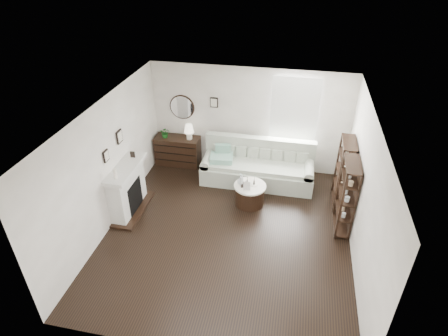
% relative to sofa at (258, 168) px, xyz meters
% --- Properties ---
extents(room, '(5.50, 5.50, 5.50)m').
position_rel_sofa_xyz_m(room, '(0.38, 0.62, 1.24)').
color(room, black).
rests_on(room, ground).
extents(fireplace, '(0.50, 1.40, 1.84)m').
position_rel_sofa_xyz_m(fireplace, '(-2.67, -1.79, 0.19)').
color(fireplace, silver).
rests_on(fireplace, ground).
extents(shelf_unit_far, '(0.30, 0.80, 1.60)m').
position_rel_sofa_xyz_m(shelf_unit_far, '(1.98, -0.53, 0.45)').
color(shelf_unit_far, black).
rests_on(shelf_unit_far, ground).
extents(shelf_unit_near, '(0.30, 0.80, 1.60)m').
position_rel_sofa_xyz_m(shelf_unit_near, '(1.98, -1.43, 0.45)').
color(shelf_unit_near, black).
rests_on(shelf_unit_near, ground).
extents(sofa, '(2.75, 0.95, 1.07)m').
position_rel_sofa_xyz_m(sofa, '(0.00, 0.00, 0.00)').
color(sofa, '#9EA694').
rests_on(sofa, ground).
extents(quilt, '(0.61, 0.52, 0.14)m').
position_rel_sofa_xyz_m(quilt, '(-0.90, -0.14, 0.27)').
color(quilt, '#217C5B').
rests_on(quilt, sofa).
extents(suitcase, '(0.56, 0.25, 0.36)m').
position_rel_sofa_xyz_m(suitcase, '(0.89, -0.02, -0.17)').
color(suitcase, brown).
rests_on(suitcase, ground).
extents(dresser, '(1.18, 0.51, 0.79)m').
position_rel_sofa_xyz_m(dresser, '(-2.21, 0.38, 0.04)').
color(dresser, black).
rests_on(dresser, ground).
extents(table_lamp, '(0.28, 0.28, 0.41)m').
position_rel_sofa_xyz_m(table_lamp, '(-1.87, 0.39, 0.64)').
color(table_lamp, white).
rests_on(table_lamp, dresser).
extents(potted_plant, '(0.30, 0.27, 0.29)m').
position_rel_sofa_xyz_m(potted_plant, '(-2.50, 0.34, 0.58)').
color(potted_plant, '#185619').
rests_on(potted_plant, dresser).
extents(drum_table, '(0.73, 0.73, 0.51)m').
position_rel_sofa_xyz_m(drum_table, '(-0.05, -1.01, -0.10)').
color(drum_table, black).
rests_on(drum_table, ground).
extents(pedestal_table, '(0.41, 0.41, 0.49)m').
position_rel_sofa_xyz_m(pedestal_table, '(-0.21, -1.00, 0.10)').
color(pedestal_table, white).
rests_on(pedestal_table, ground).
extents(eiffel_drum, '(0.12, 0.12, 0.17)m').
position_rel_sofa_xyz_m(eiffel_drum, '(0.03, -0.96, 0.24)').
color(eiffel_drum, black).
rests_on(eiffel_drum, drum_table).
extents(bottle_drum, '(0.07, 0.07, 0.31)m').
position_rel_sofa_xyz_m(bottle_drum, '(-0.23, -1.09, 0.31)').
color(bottle_drum, silver).
rests_on(bottle_drum, drum_table).
extents(card_frame_drum, '(0.16, 0.08, 0.20)m').
position_rel_sofa_xyz_m(card_frame_drum, '(-0.10, -1.19, 0.26)').
color(card_frame_drum, silver).
rests_on(card_frame_drum, drum_table).
extents(eiffel_ped, '(0.12, 0.12, 0.19)m').
position_rel_sofa_xyz_m(eiffel_ped, '(-0.13, -0.98, 0.24)').
color(eiffel_ped, black).
rests_on(eiffel_ped, pedestal_table).
extents(flask_ped, '(0.15, 0.15, 0.27)m').
position_rel_sofa_xyz_m(flask_ped, '(-0.28, -0.98, 0.28)').
color(flask_ped, silver).
rests_on(flask_ped, pedestal_table).
extents(card_frame_ped, '(0.13, 0.08, 0.16)m').
position_rel_sofa_xyz_m(card_frame_ped, '(-0.19, -1.11, 0.22)').
color(card_frame_ped, black).
rests_on(card_frame_ped, pedestal_table).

